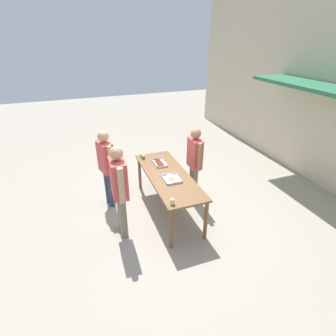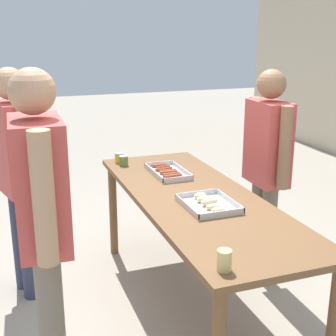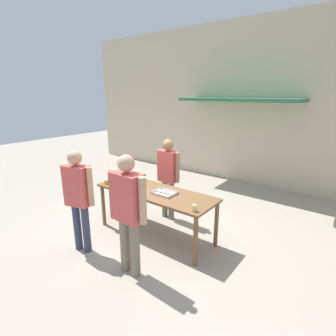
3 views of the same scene
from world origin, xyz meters
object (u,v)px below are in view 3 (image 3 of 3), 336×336
(food_tray_sausages, at_px, (133,184))
(person_customer_holding_hotdog, at_px, (78,193))
(food_tray_buns, at_px, (164,193))
(beer_cup, at_px, (194,208))
(person_server_behind_table, at_px, (168,172))
(condiment_jar_ketchup, at_px, (110,183))
(condiment_jar_mustard, at_px, (106,182))
(person_customer_with_cup, at_px, (128,206))

(food_tray_sausages, bearing_deg, person_customer_holding_hotdog, -95.72)
(food_tray_buns, relative_size, person_customer_holding_hotdog, 0.23)
(person_customer_holding_hotdog, bearing_deg, beer_cup, -167.88)
(person_server_behind_table, bearing_deg, condiment_jar_ketchup, -121.51)
(food_tray_buns, distance_m, condiment_jar_ketchup, 1.14)
(food_tray_buns, bearing_deg, person_customer_holding_hotdog, -127.56)
(condiment_jar_ketchup, xyz_separation_m, beer_cup, (1.90, -0.01, 0.01))
(person_customer_holding_hotdog, bearing_deg, condiment_jar_mustard, -82.69)
(food_tray_buns, distance_m, person_customer_holding_hotdog, 1.43)
(condiment_jar_mustard, xyz_separation_m, person_customer_with_cup, (1.40, -0.77, 0.15))
(beer_cup, bearing_deg, food_tray_buns, 160.34)
(condiment_jar_ketchup, relative_size, person_server_behind_table, 0.05)
(food_tray_sausages, relative_size, condiment_jar_mustard, 5.34)
(food_tray_buns, distance_m, person_server_behind_table, 0.85)
(food_tray_sausages, bearing_deg, person_server_behind_table, 67.71)
(condiment_jar_mustard, height_order, person_customer_with_cup, person_customer_with_cup)
(beer_cup, relative_size, person_customer_holding_hotdog, 0.06)
(food_tray_sausages, relative_size, person_server_behind_table, 0.27)
(person_customer_holding_hotdog, distance_m, person_customer_with_cup, 1.06)
(food_tray_buns, height_order, person_customer_holding_hotdog, person_customer_holding_hotdog)
(food_tray_buns, xyz_separation_m, person_customer_holding_hotdog, (-0.87, -1.13, 0.14))
(condiment_jar_mustard, bearing_deg, condiment_jar_ketchup, 6.18)
(beer_cup, height_order, person_server_behind_table, person_server_behind_table)
(condiment_jar_mustard, xyz_separation_m, person_server_behind_table, (0.75, 0.99, 0.10))
(condiment_jar_ketchup, bearing_deg, person_server_behind_table, 56.46)
(condiment_jar_ketchup, height_order, person_customer_with_cup, person_customer_with_cup)
(condiment_jar_mustard, xyz_separation_m, condiment_jar_ketchup, (0.10, 0.01, 0.00))
(food_tray_buns, relative_size, person_server_behind_table, 0.23)
(person_server_behind_table, relative_size, person_customer_with_cup, 0.94)
(beer_cup, relative_size, person_server_behind_table, 0.06)
(person_customer_holding_hotdog, bearing_deg, condiment_jar_ketchup, -89.09)
(condiment_jar_ketchup, bearing_deg, beer_cup, -0.39)
(condiment_jar_mustard, distance_m, person_customer_with_cup, 1.60)
(condiment_jar_ketchup, bearing_deg, condiment_jar_mustard, -173.82)
(beer_cup, xyz_separation_m, person_customer_holding_hotdog, (-1.65, -0.84, 0.11))
(food_tray_buns, xyz_separation_m, condiment_jar_ketchup, (-1.11, -0.27, 0.02))
(person_server_behind_table, bearing_deg, food_tray_sausages, -110.26)
(condiment_jar_mustard, height_order, person_server_behind_table, person_server_behind_table)
(person_customer_with_cup, bearing_deg, condiment_jar_ketchup, -29.58)
(food_tray_sausages, height_order, food_tray_buns, food_tray_buns)
(food_tray_sausages, height_order, condiment_jar_ketchup, condiment_jar_ketchup)
(food_tray_sausages, height_order, person_customer_with_cup, person_customer_with_cup)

